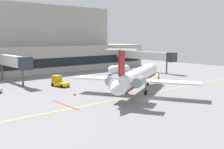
# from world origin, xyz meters

# --- Properties ---
(ground) EXTENTS (120.00, 120.00, 0.11)m
(ground) POSITION_xyz_m (-0.00, 0.00, -0.05)
(ground) COLOR slate
(terminal_building) EXTENTS (70.08, 15.47, 20.17)m
(terminal_building) POSITION_xyz_m (5.21, 48.37, 7.92)
(terminal_building) COLOR #ADA89E
(terminal_building) RESTS_ON ground
(jet_bridge_west) EXTENTS (2.40, 23.70, 6.15)m
(jet_bridge_west) POSITION_xyz_m (27.76, 27.38, 4.79)
(jet_bridge_west) COLOR silver
(jet_bridge_west) RESTS_ON ground
(jet_bridge_east) EXTENTS (2.40, 17.15, 6.42)m
(jet_bridge_east) POSITION_xyz_m (-12.00, 30.72, 5.02)
(jet_bridge_east) COLOR silver
(jet_bridge_east) RESTS_ON ground
(regional_jet) EXTENTS (26.19, 21.43, 8.65)m
(regional_jet) POSITION_xyz_m (1.20, 4.84, 3.20)
(regional_jet) COLOR white
(regional_jet) RESTS_ON ground
(baggage_tug) EXTENTS (2.75, 4.25, 2.34)m
(baggage_tug) POSITION_xyz_m (-6.09, 20.85, 1.05)
(baggage_tug) COLOR #E5B20C
(baggage_tug) RESTS_ON ground
(belt_loader) EXTENTS (4.03, 2.04, 2.13)m
(belt_loader) POSITION_xyz_m (5.92, 16.38, 0.97)
(belt_loader) COLOR #1E4CB2
(belt_loader) RESTS_ON ground
(fuel_tank) EXTENTS (6.93, 2.96, 2.71)m
(fuel_tank) POSITION_xyz_m (16.02, 26.27, 1.51)
(fuel_tank) COLOR white
(fuel_tank) RESTS_ON ground
(marshaller) EXTENTS (0.34, 0.83, 1.90)m
(marshaller) POSITION_xyz_m (17.17, 12.97, 0.97)
(marshaller) COLOR #191E33
(marshaller) RESTS_ON ground
(safety_cone_alpha) EXTENTS (0.47, 0.47, 0.55)m
(safety_cone_alpha) POSITION_xyz_m (-8.36, 11.08, 0.25)
(safety_cone_alpha) COLOR orange
(safety_cone_alpha) RESTS_ON ground
(safety_cone_bravo) EXTENTS (0.47, 0.47, 0.55)m
(safety_cone_bravo) POSITION_xyz_m (10.23, 14.59, 0.25)
(safety_cone_bravo) COLOR orange
(safety_cone_bravo) RESTS_ON ground
(safety_cone_charlie) EXTENTS (0.47, 0.47, 0.55)m
(safety_cone_charlie) POSITION_xyz_m (4.11, 13.42, 0.25)
(safety_cone_charlie) COLOR orange
(safety_cone_charlie) RESTS_ON ground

